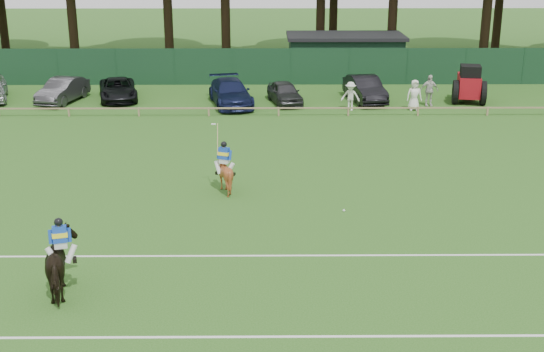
{
  "coord_description": "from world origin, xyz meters",
  "views": [
    {
      "loc": [
        0.29,
        -22.59,
        10.01
      ],
      "look_at": [
        0.5,
        3.0,
        1.4
      ],
      "focal_mm": 48.0,
      "sensor_mm": 36.0,
      "label": 1
    }
  ],
  "objects_px": {
    "spectator_right": "(414,95)",
    "polo_ball": "(344,211)",
    "horse_chestnut": "(224,173)",
    "utility_shed": "(345,55)",
    "tractor": "(469,85)",
    "hatch_grey": "(285,93)",
    "estate_black": "(365,89)",
    "horse_dark": "(63,265)",
    "spectator_mid": "(429,90)",
    "spectator_left": "(350,96)",
    "sedan_grey": "(63,90)",
    "suv_black": "(118,89)",
    "sedan_navy": "(231,93)"
  },
  "relations": [
    {
      "from": "utility_shed",
      "to": "horse_dark",
      "type": "bearing_deg",
      "value": -109.07
    },
    {
      "from": "horse_chestnut",
      "to": "hatch_grey",
      "type": "bearing_deg",
      "value": -76.72
    },
    {
      "from": "spectator_right",
      "to": "polo_ball",
      "type": "bearing_deg",
      "value": -110.81
    },
    {
      "from": "suv_black",
      "to": "spectator_left",
      "type": "bearing_deg",
      "value": -24.95
    },
    {
      "from": "tractor",
      "to": "hatch_grey",
      "type": "bearing_deg",
      "value": -168.91
    },
    {
      "from": "spectator_left",
      "to": "spectator_mid",
      "type": "distance_m",
      "value": 4.99
    },
    {
      "from": "sedan_grey",
      "to": "hatch_grey",
      "type": "relative_size",
      "value": 1.15
    },
    {
      "from": "sedan_navy",
      "to": "spectator_left",
      "type": "bearing_deg",
      "value": -23.74
    },
    {
      "from": "spectator_right",
      "to": "polo_ball",
      "type": "height_order",
      "value": "spectator_right"
    },
    {
      "from": "hatch_grey",
      "to": "spectator_right",
      "type": "distance_m",
      "value": 7.81
    },
    {
      "from": "sedan_grey",
      "to": "tractor",
      "type": "bearing_deg",
      "value": 12.14
    },
    {
      "from": "horse_chestnut",
      "to": "spectator_right",
      "type": "relative_size",
      "value": 0.83
    },
    {
      "from": "suv_black",
      "to": "utility_shed",
      "type": "xyz_separation_m",
      "value": [
        14.99,
        7.73,
        0.87
      ]
    },
    {
      "from": "sedan_grey",
      "to": "tractor",
      "type": "height_order",
      "value": "tractor"
    },
    {
      "from": "spectator_left",
      "to": "hatch_grey",
      "type": "bearing_deg",
      "value": 165.73
    },
    {
      "from": "suv_black",
      "to": "utility_shed",
      "type": "height_order",
      "value": "utility_shed"
    },
    {
      "from": "sedan_grey",
      "to": "estate_black",
      "type": "xyz_separation_m",
      "value": [
        18.71,
        0.04,
        0.04
      ]
    },
    {
      "from": "suv_black",
      "to": "estate_black",
      "type": "height_order",
      "value": "estate_black"
    },
    {
      "from": "sedan_grey",
      "to": "spectator_right",
      "type": "relative_size",
      "value": 2.49
    },
    {
      "from": "sedan_grey",
      "to": "sedan_navy",
      "type": "relative_size",
      "value": 0.85
    },
    {
      "from": "spectator_right",
      "to": "horse_chestnut",
      "type": "bearing_deg",
      "value": -127.88
    },
    {
      "from": "spectator_left",
      "to": "utility_shed",
      "type": "height_order",
      "value": "utility_shed"
    },
    {
      "from": "suv_black",
      "to": "estate_black",
      "type": "xyz_separation_m",
      "value": [
        15.41,
        -0.54,
        0.12
      ]
    },
    {
      "from": "utility_shed",
      "to": "tractor",
      "type": "xyz_separation_m",
      "value": [
        6.75,
        -8.65,
        -0.43
      ]
    },
    {
      "from": "polo_ball",
      "to": "estate_black",
      "type": "bearing_deg",
      "value": 80.31
    },
    {
      "from": "spectator_left",
      "to": "utility_shed",
      "type": "xyz_separation_m",
      "value": [
        0.75,
        10.66,
        0.69
      ]
    },
    {
      "from": "utility_shed",
      "to": "spectator_left",
      "type": "bearing_deg",
      "value": -94.04
    },
    {
      "from": "polo_ball",
      "to": "utility_shed",
      "type": "distance_m",
      "value": 27.26
    },
    {
      "from": "horse_dark",
      "to": "utility_shed",
      "type": "xyz_separation_m",
      "value": [
        11.59,
        33.52,
        0.62
      ]
    },
    {
      "from": "sedan_navy",
      "to": "spectator_left",
      "type": "xyz_separation_m",
      "value": [
        7.12,
        -1.42,
        0.08
      ]
    },
    {
      "from": "sedan_navy",
      "to": "utility_shed",
      "type": "height_order",
      "value": "utility_shed"
    },
    {
      "from": "suv_black",
      "to": "sedan_navy",
      "type": "bearing_deg",
      "value": -25.34
    },
    {
      "from": "utility_shed",
      "to": "spectator_right",
      "type": "bearing_deg",
      "value": -74.18
    },
    {
      "from": "sedan_grey",
      "to": "utility_shed",
      "type": "xyz_separation_m",
      "value": [
        18.29,
        8.32,
        0.79
      ]
    },
    {
      "from": "spectator_mid",
      "to": "tractor",
      "type": "relative_size",
      "value": 0.62
    },
    {
      "from": "spectator_mid",
      "to": "tractor",
      "type": "xyz_separation_m",
      "value": [
        2.64,
        0.9,
        0.16
      ]
    },
    {
      "from": "sedan_navy",
      "to": "tractor",
      "type": "height_order",
      "value": "tractor"
    },
    {
      "from": "horse_chestnut",
      "to": "horse_dark",
      "type": "bearing_deg",
      "value": 87.95
    },
    {
      "from": "spectator_right",
      "to": "estate_black",
      "type": "bearing_deg",
      "value": 136.21
    },
    {
      "from": "horse_dark",
      "to": "polo_ball",
      "type": "height_order",
      "value": "horse_dark"
    },
    {
      "from": "sedan_navy",
      "to": "sedan_grey",
      "type": "bearing_deg",
      "value": 162.42
    },
    {
      "from": "sedan_grey",
      "to": "suv_black",
      "type": "bearing_deg",
      "value": 23.02
    },
    {
      "from": "sedan_navy",
      "to": "horse_dark",
      "type": "bearing_deg",
      "value": -111.21
    },
    {
      "from": "horse_chestnut",
      "to": "estate_black",
      "type": "distance_m",
      "value": 18.22
    },
    {
      "from": "spectator_mid",
      "to": "utility_shed",
      "type": "xyz_separation_m",
      "value": [
        -4.12,
        9.55,
        0.59
      ]
    },
    {
      "from": "spectator_mid",
      "to": "utility_shed",
      "type": "bearing_deg",
      "value": 111.21
    },
    {
      "from": "polo_ball",
      "to": "utility_shed",
      "type": "height_order",
      "value": "utility_shed"
    },
    {
      "from": "hatch_grey",
      "to": "estate_black",
      "type": "bearing_deg",
      "value": -7.17
    },
    {
      "from": "suv_black",
      "to": "spectator_left",
      "type": "height_order",
      "value": "spectator_left"
    },
    {
      "from": "sedan_navy",
      "to": "spectator_right",
      "type": "distance_m",
      "value": 10.97
    }
  ]
}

